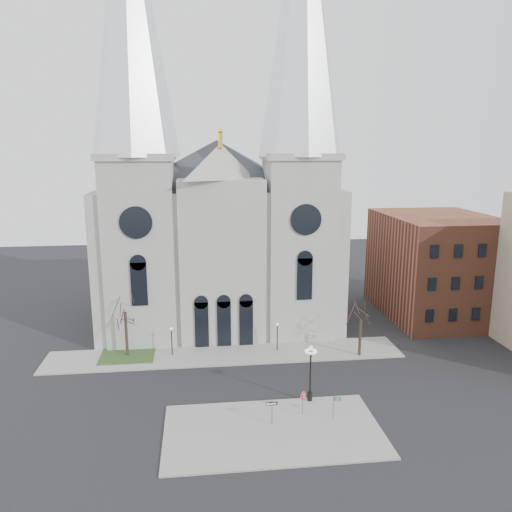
{
  "coord_description": "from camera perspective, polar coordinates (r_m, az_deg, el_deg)",
  "views": [
    {
      "loc": [
        -2.79,
        -41.87,
        23.11
      ],
      "look_at": [
        3.12,
        8.0,
        12.1
      ],
      "focal_mm": 35.0,
      "sensor_mm": 36.0,
      "label": 1
    }
  ],
  "objects": [
    {
      "name": "globe_lamp",
      "position": [
        46.84,
        6.25,
        -12.44
      ],
      "size": [
        1.52,
        1.52,
        5.37
      ],
      "rotation": [
        0.0,
        0.0,
        -0.41
      ],
      "color": "black",
      "rests_on": "sidewalk_near"
    },
    {
      "name": "bg_building_brick",
      "position": [
        73.58,
        19.9,
        -1.03
      ],
      "size": [
        14.0,
        18.0,
        14.0
      ],
      "primitive_type": "cube",
      "color": "brown",
      "rests_on": "ground"
    },
    {
      "name": "ground",
      "position": [
        47.9,
        -2.69,
        -16.49
      ],
      "size": [
        160.0,
        160.0,
        0.0
      ],
      "primitive_type": "plane",
      "color": "black",
      "rests_on": "ground"
    },
    {
      "name": "tree_right",
      "position": [
        57.02,
        11.9,
        -6.99
      ],
      "size": [
        3.2,
        3.2,
        6.0
      ],
      "color": "black",
      "rests_on": "ground"
    },
    {
      "name": "ped_lamp_left",
      "position": [
        57.36,
        -9.63,
        -9.05
      ],
      "size": [
        0.32,
        0.32,
        3.26
      ],
      "color": "black",
      "rests_on": "sidewalk_far"
    },
    {
      "name": "sidewalk_far",
      "position": [
        57.74,
        -3.5,
        -11.17
      ],
      "size": [
        40.0,
        6.0,
        0.14
      ],
      "primitive_type": "cube",
      "color": "gray",
      "rests_on": "ground"
    },
    {
      "name": "sidewalk_near",
      "position": [
        43.86,
        1.95,
        -19.33
      ],
      "size": [
        18.0,
        10.0,
        0.14
      ],
      "primitive_type": "cube",
      "color": "gray",
      "rests_on": "ground"
    },
    {
      "name": "ped_lamp_right",
      "position": [
        57.94,
        2.45,
        -8.66
      ],
      "size": [
        0.32,
        0.32,
        3.26
      ],
      "color": "black",
      "rests_on": "sidewalk_far"
    },
    {
      "name": "street_name_sign",
      "position": [
        45.21,
        8.95,
        -16.51
      ],
      "size": [
        0.67,
        0.13,
        2.09
      ],
      "rotation": [
        0.0,
        0.0,
        -0.11
      ],
      "color": "slate",
      "rests_on": "sidewalk_near"
    },
    {
      "name": "tree_left",
      "position": [
        57.24,
        -14.75,
        -5.88
      ],
      "size": [
        3.2,
        3.2,
        7.5
      ],
      "color": "black",
      "rests_on": "ground"
    },
    {
      "name": "grass_patch",
      "position": [
        59.15,
        -14.46,
        -10.95
      ],
      "size": [
        6.0,
        5.0,
        0.18
      ],
      "primitive_type": "cube",
      "color": "#29421C",
      "rests_on": "ground"
    },
    {
      "name": "one_way_sign",
      "position": [
        43.93,
        1.85,
        -16.98
      ],
      "size": [
        0.93,
        0.1,
        2.13
      ],
      "rotation": [
        0.0,
        0.0,
        0.06
      ],
      "color": "slate",
      "rests_on": "sidewalk_near"
    },
    {
      "name": "cathedral",
      "position": [
        64.95,
        -4.33,
        8.25
      ],
      "size": [
        33.0,
        26.66,
        54.0
      ],
      "color": "#A2A097",
      "rests_on": "ground"
    },
    {
      "name": "stop_sign",
      "position": [
        45.36,
        5.37,
        -15.84
      ],
      "size": [
        0.74,
        0.31,
        2.17
      ],
      "rotation": [
        0.0,
        0.0,
        0.38
      ],
      "color": "slate",
      "rests_on": "sidewalk_near"
    }
  ]
}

